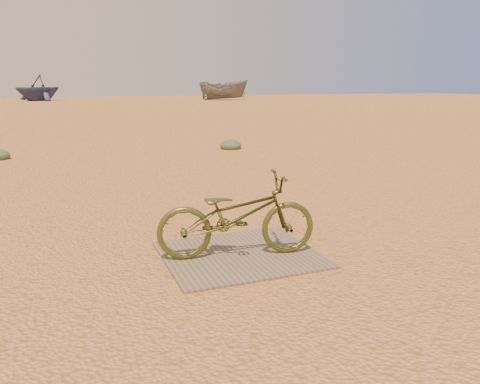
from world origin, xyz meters
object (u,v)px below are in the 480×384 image
object	(u,v)px
plywood_board	(240,254)
boat_far_right	(236,93)
boat_far_left	(38,88)
boat_mid_right	(223,90)
bicycle	(237,216)

from	to	relation	value
plywood_board	boat_far_right	size ratio (longest dim) A/B	0.28
plywood_board	boat_far_left	distance (m)	46.06
boat_far_left	boat_mid_right	distance (m)	17.93
plywood_board	boat_far_right	world-z (taller)	boat_far_right
boat_far_left	plywood_board	bearing A→B (deg)	-35.05
boat_mid_right	boat_far_right	world-z (taller)	boat_mid_right
boat_mid_right	boat_far_right	xyz separation A→B (m)	(5.04, 9.57, -0.45)
bicycle	boat_far_right	bearing A→B (deg)	-10.10
boat_far_left	boat_far_right	world-z (taller)	boat_far_left
bicycle	boat_mid_right	distance (m)	44.09
plywood_board	boat_far_left	size ratio (longest dim) A/B	0.31
plywood_board	bicycle	xyz separation A→B (m)	(-0.05, -0.04, 0.41)
boat_mid_right	boat_far_right	distance (m)	10.82
boat_far_right	boat_far_left	bearing A→B (deg)	-154.50
bicycle	boat_mid_right	xyz separation A→B (m)	(14.54, 41.62, 0.58)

